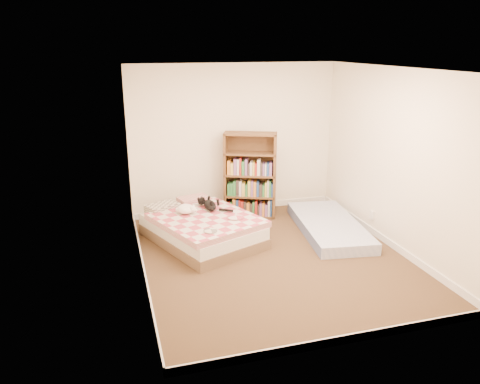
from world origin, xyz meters
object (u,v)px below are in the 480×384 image
object	(u,v)px
black_cat	(210,204)
floor_mattress	(329,226)
white_dog	(186,209)
bookshelf	(250,185)
bed	(201,227)

from	to	relation	value
black_cat	floor_mattress	bearing A→B (deg)	-39.35
floor_mattress	white_dog	size ratio (longest dim) A/B	6.24
bookshelf	white_dog	bearing A→B (deg)	-126.60
black_cat	white_dog	size ratio (longest dim) A/B	2.13
floor_mattress	bookshelf	bearing A→B (deg)	140.96
black_cat	white_dog	world-z (taller)	black_cat
bookshelf	black_cat	bearing A→B (deg)	-120.96
bed	white_dog	bearing A→B (deg)	132.33
floor_mattress	white_dog	xyz separation A→B (m)	(-2.17, 0.32, 0.39)
bookshelf	black_cat	xyz separation A→B (m)	(-0.82, -0.61, -0.06)
bed	black_cat	xyz separation A→B (m)	(0.18, 0.20, 0.27)
floor_mattress	black_cat	size ratio (longest dim) A/B	2.93
bookshelf	floor_mattress	distance (m)	1.49
bookshelf	white_dog	size ratio (longest dim) A/B	4.67
black_cat	white_dog	bearing A→B (deg)	170.30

